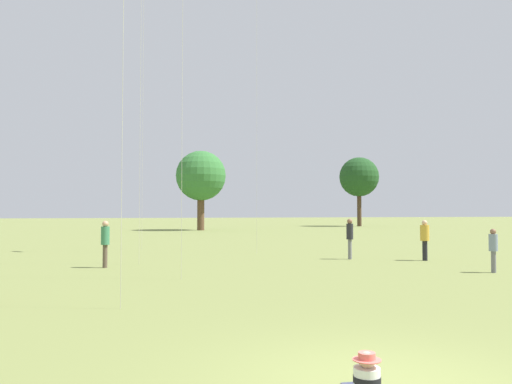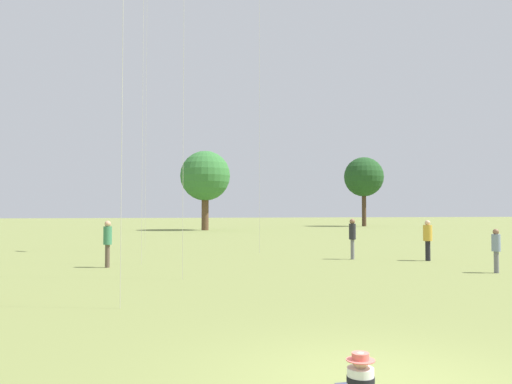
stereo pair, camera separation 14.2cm
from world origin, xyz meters
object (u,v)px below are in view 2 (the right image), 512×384
person_standing_1 (352,234)px  person_standing_2 (496,246)px  seated_toddler (360,379)px  person_standing_5 (428,237)px  person_standing_0 (108,239)px  distant_tree_0 (364,177)px  distant_tree_1 (205,176)px

person_standing_1 → person_standing_2: size_ratio=1.18×
seated_toddler → person_standing_1: 17.06m
person_standing_2 → person_standing_5: size_ratio=0.87×
person_standing_1 → person_standing_5: size_ratio=1.03×
seated_toddler → person_standing_0: person_standing_0 is taller
person_standing_1 → seated_toddler: bearing=132.9°
seated_toddler → distant_tree_0: (27.53, 60.10, 6.73)m
person_standing_0 → distant_tree_0: distant_tree_0 is taller
person_standing_1 → distant_tree_1: bearing=-19.7°
person_standing_0 → distant_tree_0: bearing=-6.5°
seated_toddler → person_standing_0: (-3.94, 14.66, 0.87)m
person_standing_0 → person_standing_1: size_ratio=0.99×
seated_toddler → person_standing_0: size_ratio=0.31×
seated_toddler → distant_tree_1: (3.94, 50.77, 5.88)m
person_standing_1 → person_standing_2: person_standing_1 is taller
person_standing_5 → seated_toddler: bearing=-48.5°
person_standing_2 → distant_tree_0: size_ratio=0.16×
distant_tree_0 → distant_tree_1: distant_tree_0 is taller
person_standing_1 → distant_tree_0: 49.43m
person_standing_5 → distant_tree_0: 49.47m
person_standing_0 → person_standing_2: (13.57, -4.70, -0.16)m
distant_tree_1 → distant_tree_0: bearing=21.6°
distant_tree_0 → seated_toddler: bearing=-114.6°
person_standing_0 → person_standing_1: bearing=-56.3°
seated_toddler → person_standing_2: bearing=45.9°
person_standing_2 → person_standing_5: 4.41m
seated_toddler → person_standing_1: (6.65, 15.68, 0.90)m
person_standing_1 → distant_tree_0: size_ratio=0.19×
person_standing_1 → distant_tree_0: distant_tree_0 is taller
person_standing_1 → person_standing_2: bearing=-176.6°
person_standing_2 → distant_tree_1: size_ratio=0.17×
person_standing_2 → distant_tree_1: bearing=150.9°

